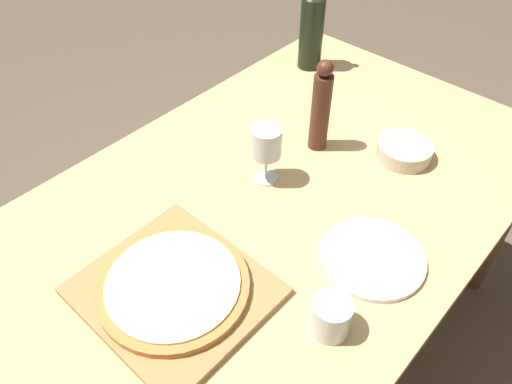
% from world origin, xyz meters
% --- Properties ---
extents(ground_plane, '(12.00, 12.00, 0.00)m').
position_xyz_m(ground_plane, '(0.00, 0.00, 0.00)').
color(ground_plane, brown).
extents(dining_table, '(0.99, 1.69, 0.76)m').
position_xyz_m(dining_table, '(0.00, 0.00, 0.68)').
color(dining_table, tan).
rests_on(dining_table, ground_plane).
extents(cutting_board, '(0.38, 0.35, 0.02)m').
position_xyz_m(cutting_board, '(0.03, -0.35, 0.77)').
color(cutting_board, '#A87A47').
rests_on(cutting_board, dining_table).
extents(pizza, '(0.33, 0.33, 0.02)m').
position_xyz_m(pizza, '(0.03, -0.35, 0.79)').
color(pizza, '#BC7A3D').
rests_on(pizza, cutting_board).
extents(wine_bottle, '(0.08, 0.08, 0.35)m').
position_xyz_m(wine_bottle, '(-0.35, 0.61, 0.91)').
color(wine_bottle, black).
rests_on(wine_bottle, dining_table).
extents(pepper_mill, '(0.05, 0.05, 0.28)m').
position_xyz_m(pepper_mill, '(-0.05, 0.27, 0.89)').
color(pepper_mill, '#4C2819').
rests_on(pepper_mill, dining_table).
extents(wine_glass, '(0.08, 0.08, 0.17)m').
position_xyz_m(wine_glass, '(-0.06, 0.07, 0.88)').
color(wine_glass, silver).
rests_on(wine_glass, dining_table).
extents(small_bowl, '(0.16, 0.16, 0.05)m').
position_xyz_m(small_bowl, '(0.16, 0.40, 0.78)').
color(small_bowl, beige).
rests_on(small_bowl, dining_table).
extents(drinking_tumbler, '(0.08, 0.08, 0.09)m').
position_xyz_m(drinking_tumbler, '(0.33, -0.19, 0.81)').
color(drinking_tumbler, silver).
rests_on(drinking_tumbler, dining_table).
extents(dinner_plate, '(0.24, 0.24, 0.01)m').
position_xyz_m(dinner_plate, '(0.30, 0.02, 0.77)').
color(dinner_plate, white).
rests_on(dinner_plate, dining_table).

